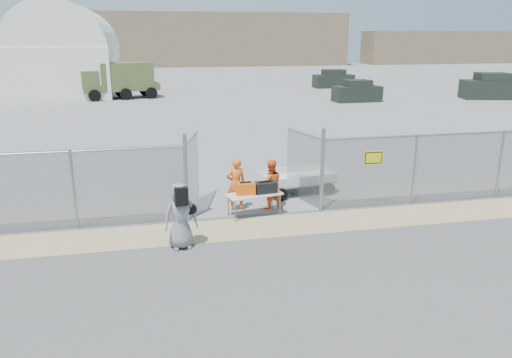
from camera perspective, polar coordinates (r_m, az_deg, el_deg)
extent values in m
plane|color=#4E4E4E|center=(12.89, 1.88, -7.11)|extent=(160.00, 160.00, 0.00)
cube|color=gray|center=(53.81, -9.13, 10.41)|extent=(160.00, 80.00, 0.01)
cube|color=tan|center=(13.79, 0.88, -5.50)|extent=(44.00, 1.60, 0.01)
cube|color=#F15C0B|center=(14.35, -1.21, -1.09)|extent=(0.54, 0.37, 0.33)
cube|color=black|center=(14.49, 1.07, -0.96)|extent=(0.68, 0.46, 0.31)
imported|color=orange|center=(14.88, -2.30, -0.61)|extent=(0.61, 0.42, 1.62)
imported|color=orange|center=(14.99, 1.67, -0.63)|extent=(0.75, 0.59, 1.54)
imported|color=slate|center=(12.36, -8.63, -4.17)|extent=(0.89, 0.65, 1.67)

